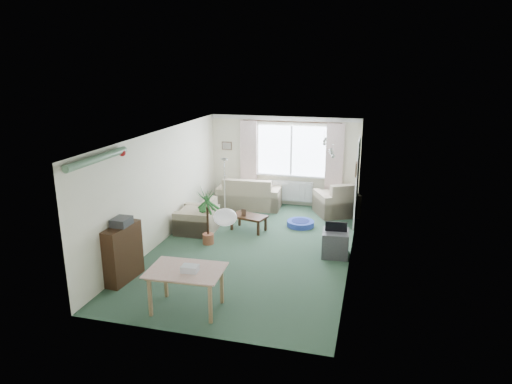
% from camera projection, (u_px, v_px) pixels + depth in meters
% --- Properties ---
extents(ground, '(6.50, 6.50, 0.00)m').
position_uv_depth(ground, '(252.00, 249.00, 9.53)').
color(ground, '#2A4634').
extents(window, '(1.80, 0.03, 1.30)m').
position_uv_depth(window, '(291.00, 151.00, 12.08)').
color(window, white).
extents(curtain_rod, '(2.60, 0.03, 0.03)m').
position_uv_depth(curtain_rod, '(292.00, 122.00, 11.79)').
color(curtain_rod, black).
extents(curtain_left, '(0.45, 0.08, 2.00)m').
position_uv_depth(curtain_left, '(249.00, 158.00, 12.33)').
color(curtain_left, beige).
extents(curtain_right, '(0.45, 0.08, 2.00)m').
position_uv_depth(curtain_right, '(334.00, 162.00, 11.76)').
color(curtain_right, beige).
extents(radiator, '(1.20, 0.10, 0.55)m').
position_uv_depth(radiator, '(290.00, 191.00, 12.34)').
color(radiator, white).
extents(doorway, '(0.03, 0.95, 2.00)m').
position_uv_depth(doorway, '(357.00, 183.00, 10.82)').
color(doorway, black).
extents(pendant_lamp, '(0.36, 0.36, 0.36)m').
position_uv_depth(pendant_lamp, '(225.00, 217.00, 6.94)').
color(pendant_lamp, white).
extents(tinsel_garland, '(1.60, 1.60, 0.12)m').
position_uv_depth(tinsel_garland, '(98.00, 159.00, 7.24)').
color(tinsel_garland, '#196626').
extents(bauble_cluster_a, '(0.20, 0.20, 0.20)m').
position_uv_depth(bauble_cluster_a, '(324.00, 139.00, 9.44)').
color(bauble_cluster_a, silver).
extents(bauble_cluster_b, '(0.20, 0.20, 0.20)m').
position_uv_depth(bauble_cluster_b, '(333.00, 150.00, 8.25)').
color(bauble_cluster_b, silver).
extents(wall_picture_back, '(0.28, 0.03, 0.22)m').
position_uv_depth(wall_picture_back, '(227.00, 146.00, 12.50)').
color(wall_picture_back, brown).
extents(wall_picture_right, '(0.03, 0.24, 0.30)m').
position_uv_depth(wall_picture_right, '(356.00, 169.00, 9.74)').
color(wall_picture_right, brown).
extents(sofa, '(1.70, 0.98, 0.83)m').
position_uv_depth(sofa, '(250.00, 192.00, 12.18)').
color(sofa, beige).
rests_on(sofa, ground).
extents(armchair_corner, '(1.27, 1.25, 0.86)m').
position_uv_depth(armchair_corner, '(336.00, 198.00, 11.59)').
color(armchair_corner, beige).
rests_on(armchair_corner, ground).
extents(armchair_left, '(0.87, 0.92, 0.79)m').
position_uv_depth(armchair_left, '(197.00, 215.00, 10.41)').
color(armchair_left, '#BDA28E').
rests_on(armchair_left, ground).
extents(coffee_table, '(0.89, 0.64, 0.36)m').
position_uv_depth(coffee_table, '(249.00, 223.00, 10.53)').
color(coffee_table, black).
rests_on(coffee_table, ground).
extents(photo_frame, '(0.12, 0.05, 0.16)m').
position_uv_depth(photo_frame, '(244.00, 213.00, 10.43)').
color(photo_frame, '#4E3628').
rests_on(photo_frame, coffee_table).
extents(bookshelf, '(0.35, 0.86, 1.02)m').
position_uv_depth(bookshelf, '(123.00, 253.00, 8.04)').
color(bookshelf, black).
rests_on(bookshelf, ground).
extents(hifi_box, '(0.29, 0.35, 0.14)m').
position_uv_depth(hifi_box, '(121.00, 222.00, 7.90)').
color(hifi_box, '#313235').
rests_on(hifi_box, bookshelf).
extents(houseplant, '(0.64, 0.64, 1.20)m').
position_uv_depth(houseplant, '(208.00, 217.00, 9.63)').
color(houseplant, '#205F2F').
rests_on(houseplant, ground).
extents(dining_table, '(1.09, 0.75, 0.66)m').
position_uv_depth(dining_table, '(187.00, 290.00, 7.11)').
color(dining_table, tan).
rests_on(dining_table, ground).
extents(gift_box, '(0.26, 0.19, 0.12)m').
position_uv_depth(gift_box, '(190.00, 269.00, 6.93)').
color(gift_box, silver).
rests_on(gift_box, dining_table).
extents(tv_cube, '(0.55, 0.60, 0.52)m').
position_uv_depth(tv_cube, '(335.00, 243.00, 9.14)').
color(tv_cube, '#3A393E').
rests_on(tv_cube, ground).
extents(pet_bed, '(0.79, 0.79, 0.13)m').
position_uv_depth(pet_bed, '(300.00, 224.00, 10.83)').
color(pet_bed, navy).
rests_on(pet_bed, ground).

